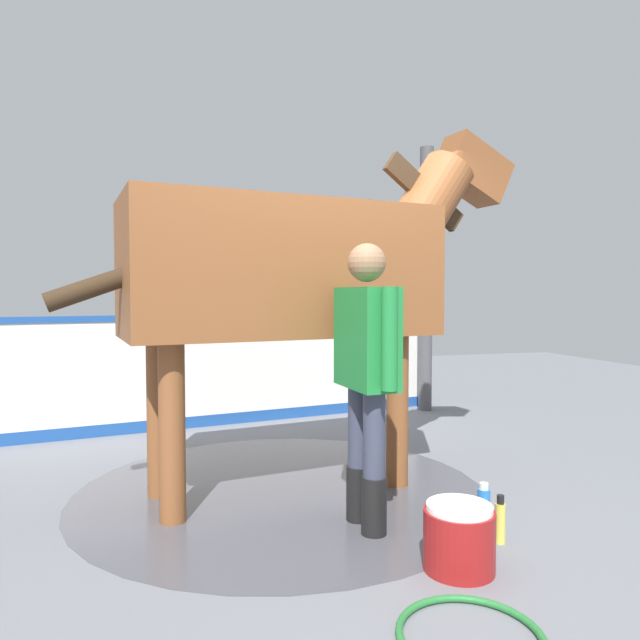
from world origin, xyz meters
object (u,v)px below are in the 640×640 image
Objects in this scene: horse at (297,270)px; hose_coil at (470,636)px; wash_bucket at (459,538)px; bottle_spray at (484,502)px; bottle_shampoo at (500,521)px; handler at (366,364)px.

horse reaches higher than hose_coil.
bottle_spray is (-0.55, 0.49, -0.06)m from wash_bucket.
wash_bucket is 0.61m from hose_coil.
bottle_shampoo is at bearing 119.15° from wash_bucket.
wash_bucket reaches higher than bottle_shampoo.
wash_bucket is 0.74m from bottle_spray.
wash_bucket is at bearing -60.85° from bottle_shampoo.
handler is 4.72× the size of wash_bucket.
handler is at bearing -96.12° from bottle_spray.
wash_bucket reaches higher than hose_coil.
bottle_shampoo is at bearing 142.77° from handler.
hose_coil is at bearing -40.53° from bottle_shampoo.
wash_bucket is (0.63, 0.26, -0.81)m from handler.
bottle_spray is at bearing -50.20° from horse.
hose_coil is at bearing 86.03° from handler.
handler reaches higher than hose_coil.
hose_coil is (1.17, -0.00, -0.96)m from handler.
horse is 12.89× the size of bottle_shampoo.
hose_coil is (0.54, -0.26, -0.15)m from wash_bucket.
hose_coil is (0.75, -0.64, -0.11)m from bottle_shampoo.
bottle_spray is (0.87, 0.97, -1.46)m from horse.
handler is at bearing -82.82° from horse.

